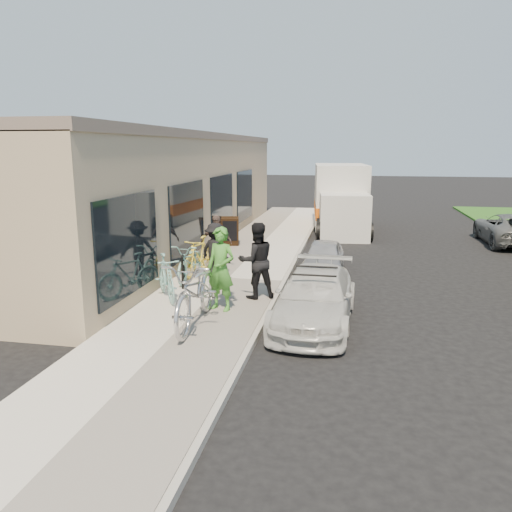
{
  "coord_description": "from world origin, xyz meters",
  "views": [
    {
      "loc": [
        1.32,
        -10.04,
        3.69
      ],
      "look_at": [
        -1.0,
        1.89,
        1.05
      ],
      "focal_mm": 35.0,
      "sensor_mm": 36.0,
      "label": 1
    }
  ],
  "objects_px": {
    "far_car_gray": "(509,229)",
    "tandem_bike": "(196,292)",
    "sedan_silver": "(324,257)",
    "moving_truck": "(341,202)",
    "sedan_white": "(315,298)",
    "bystander_b": "(216,242)",
    "bystander_a": "(215,251)",
    "woman_rider": "(221,269)",
    "man_standing": "(256,261)",
    "cruiser_bike_a": "(166,277)",
    "sandwich_board": "(230,231)",
    "bike_rack": "(183,268)",
    "cruiser_bike_b": "(190,261)",
    "cruiser_bike_c": "(199,256)"
  },
  "relations": [
    {
      "from": "cruiser_bike_a",
      "to": "cruiser_bike_c",
      "type": "distance_m",
      "value": 2.38
    },
    {
      "from": "sedan_white",
      "to": "sandwich_board",
      "type": "bearing_deg",
      "value": 119.13
    },
    {
      "from": "man_standing",
      "to": "cruiser_bike_a",
      "type": "xyz_separation_m",
      "value": [
        -2.1,
        -0.47,
        -0.39
      ]
    },
    {
      "from": "bike_rack",
      "to": "far_car_gray",
      "type": "height_order",
      "value": "far_car_gray"
    },
    {
      "from": "tandem_bike",
      "to": "bystander_b",
      "type": "height_order",
      "value": "bystander_b"
    },
    {
      "from": "bike_rack",
      "to": "far_car_gray",
      "type": "bearing_deg",
      "value": 40.32
    },
    {
      "from": "cruiser_bike_c",
      "to": "bystander_a",
      "type": "distance_m",
      "value": 0.73
    },
    {
      "from": "bike_rack",
      "to": "bystander_a",
      "type": "relative_size",
      "value": 0.53
    },
    {
      "from": "cruiser_bike_a",
      "to": "bystander_a",
      "type": "bearing_deg",
      "value": 39.79
    },
    {
      "from": "moving_truck",
      "to": "tandem_bike",
      "type": "distance_m",
      "value": 13.92
    },
    {
      "from": "woman_rider",
      "to": "bystander_a",
      "type": "distance_m",
      "value": 2.73
    },
    {
      "from": "far_car_gray",
      "to": "moving_truck",
      "type": "bearing_deg",
      "value": -18.33
    },
    {
      "from": "far_car_gray",
      "to": "cruiser_bike_a",
      "type": "distance_m",
      "value": 14.28
    },
    {
      "from": "far_car_gray",
      "to": "bystander_a",
      "type": "bearing_deg",
      "value": 39.22
    },
    {
      "from": "woman_rider",
      "to": "tandem_bike",
      "type": "bearing_deg",
      "value": -83.51
    },
    {
      "from": "moving_truck",
      "to": "bystander_b",
      "type": "relative_size",
      "value": 3.86
    },
    {
      "from": "tandem_bike",
      "to": "cruiser_bike_b",
      "type": "xyz_separation_m",
      "value": [
        -1.26,
        3.41,
        -0.18
      ]
    },
    {
      "from": "moving_truck",
      "to": "cruiser_bike_a",
      "type": "relative_size",
      "value": 3.54
    },
    {
      "from": "sedan_white",
      "to": "woman_rider",
      "type": "distance_m",
      "value": 2.15
    },
    {
      "from": "sedan_silver",
      "to": "tandem_bike",
      "type": "xyz_separation_m",
      "value": [
        -2.24,
        -5.44,
        0.35
      ]
    },
    {
      "from": "man_standing",
      "to": "cruiser_bike_b",
      "type": "xyz_separation_m",
      "value": [
        -2.09,
        1.31,
        -0.4
      ]
    },
    {
      "from": "sedan_silver",
      "to": "far_car_gray",
      "type": "distance_m",
      "value": 9.12
    },
    {
      "from": "cruiser_bike_b",
      "to": "bystander_b",
      "type": "xyz_separation_m",
      "value": [
        0.33,
        1.45,
        0.29
      ]
    },
    {
      "from": "sedan_silver",
      "to": "tandem_bike",
      "type": "bearing_deg",
      "value": -111.19
    },
    {
      "from": "bike_rack",
      "to": "bystander_a",
      "type": "bearing_deg",
      "value": 55.63
    },
    {
      "from": "sedan_silver",
      "to": "bystander_a",
      "type": "xyz_separation_m",
      "value": [
        -2.85,
        -1.79,
        0.43
      ]
    },
    {
      "from": "far_car_gray",
      "to": "sedan_silver",
      "type": "bearing_deg",
      "value": 41.72
    },
    {
      "from": "moving_truck",
      "to": "tandem_bike",
      "type": "xyz_separation_m",
      "value": [
        -2.48,
        -13.69,
        -0.46
      ]
    },
    {
      "from": "bike_rack",
      "to": "bystander_a",
      "type": "xyz_separation_m",
      "value": [
        0.63,
        0.92,
        0.28
      ]
    },
    {
      "from": "tandem_bike",
      "to": "cruiser_bike_b",
      "type": "distance_m",
      "value": 3.64
    },
    {
      "from": "sandwich_board",
      "to": "woman_rider",
      "type": "xyz_separation_m",
      "value": [
        1.6,
        -7.27,
        0.4
      ]
    },
    {
      "from": "cruiser_bike_a",
      "to": "bystander_b",
      "type": "xyz_separation_m",
      "value": [
        0.35,
        3.24,
        0.28
      ]
    },
    {
      "from": "sandwich_board",
      "to": "tandem_bike",
      "type": "bearing_deg",
      "value": -93.55
    },
    {
      "from": "man_standing",
      "to": "bystander_b",
      "type": "xyz_separation_m",
      "value": [
        -1.76,
        2.76,
        -0.11
      ]
    },
    {
      "from": "far_car_gray",
      "to": "tandem_bike",
      "type": "bearing_deg",
      "value": 51.95
    },
    {
      "from": "cruiser_bike_b",
      "to": "bystander_b",
      "type": "relative_size",
      "value": 1.22
    },
    {
      "from": "sedan_white",
      "to": "sedan_silver",
      "type": "bearing_deg",
      "value": 93.58
    },
    {
      "from": "man_standing",
      "to": "cruiser_bike_b",
      "type": "bearing_deg",
      "value": -60.31
    },
    {
      "from": "man_standing",
      "to": "cruiser_bike_a",
      "type": "distance_m",
      "value": 2.19
    },
    {
      "from": "sandwich_board",
      "to": "cruiser_bike_c",
      "type": "xyz_separation_m",
      "value": [
        0.17,
        -4.32,
        -0.0
      ]
    },
    {
      "from": "sedan_white",
      "to": "bystander_a",
      "type": "bearing_deg",
      "value": 140.16
    },
    {
      "from": "bike_rack",
      "to": "cruiser_bike_b",
      "type": "bearing_deg",
      "value": 91.67
    },
    {
      "from": "cruiser_bike_a",
      "to": "moving_truck",
      "type": "bearing_deg",
      "value": 40.63
    },
    {
      "from": "man_standing",
      "to": "cruiser_bike_a",
      "type": "relative_size",
      "value": 1.05
    },
    {
      "from": "sedan_white",
      "to": "sedan_silver",
      "type": "distance_m",
      "value": 4.47
    },
    {
      "from": "sedan_white",
      "to": "moving_truck",
      "type": "xyz_separation_m",
      "value": [
        0.16,
        12.72,
        0.74
      ]
    },
    {
      "from": "sedan_silver",
      "to": "woman_rider",
      "type": "height_order",
      "value": "woman_rider"
    },
    {
      "from": "sedan_silver",
      "to": "moving_truck",
      "type": "relative_size",
      "value": 0.47
    },
    {
      "from": "far_car_gray",
      "to": "cruiser_bike_b",
      "type": "relative_size",
      "value": 2.22
    },
    {
      "from": "sandwich_board",
      "to": "tandem_bike",
      "type": "distance_m",
      "value": 8.45
    }
  ]
}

